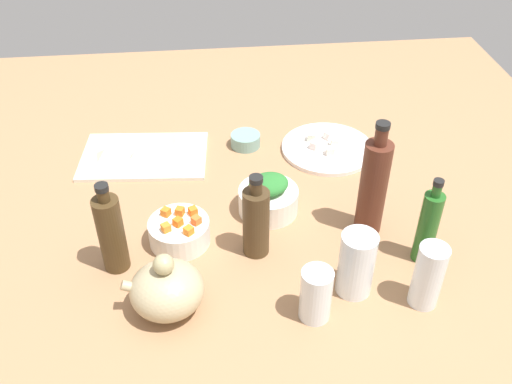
{
  "coord_description": "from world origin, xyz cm",
  "views": [
    {
      "loc": [
        11.54,
        107.79,
        93.36
      ],
      "look_at": [
        0.0,
        0.0,
        8.0
      ],
      "focal_mm": 40.04,
      "sensor_mm": 36.0,
      "label": 1
    }
  ],
  "objects_px": {
    "bottle_0": "(373,186)",
    "drinking_glass_1": "(428,276)",
    "bottle_1": "(428,226)",
    "plate_tofu": "(327,148)",
    "bottle_2": "(256,221)",
    "teapot": "(167,289)",
    "bowl_carrots": "(179,232)",
    "drinking_glass_2": "(316,295)",
    "bottle_3": "(111,233)",
    "drinking_glass_0": "(356,264)",
    "cutting_board": "(144,156)",
    "bowl_small_side": "(246,140)",
    "bowl_greens": "(268,201)"
  },
  "relations": [
    {
      "from": "bottle_0",
      "to": "drinking_glass_1",
      "type": "distance_m",
      "value": 0.24
    },
    {
      "from": "bottle_1",
      "to": "plate_tofu",
      "type": "bearing_deg",
      "value": -74.98
    },
    {
      "from": "plate_tofu",
      "to": "bottle_2",
      "type": "distance_m",
      "value": 0.46
    },
    {
      "from": "teapot",
      "to": "plate_tofu",
      "type": "bearing_deg",
      "value": -129.5
    },
    {
      "from": "bowl_carrots",
      "to": "teapot",
      "type": "xyz_separation_m",
      "value": [
        0.02,
        0.2,
        0.03
      ]
    },
    {
      "from": "drinking_glass_1",
      "to": "drinking_glass_2",
      "type": "relative_size",
      "value": 1.24
    },
    {
      "from": "bottle_0",
      "to": "drinking_glass_2",
      "type": "relative_size",
      "value": 2.41
    },
    {
      "from": "plate_tofu",
      "to": "teapot",
      "type": "bearing_deg",
      "value": 50.5
    },
    {
      "from": "plate_tofu",
      "to": "teapot",
      "type": "relative_size",
      "value": 1.57
    },
    {
      "from": "bottle_2",
      "to": "bottle_3",
      "type": "distance_m",
      "value": 0.31
    },
    {
      "from": "drinking_glass_1",
      "to": "bowl_carrots",
      "type": "bearing_deg",
      "value": -25.28
    },
    {
      "from": "plate_tofu",
      "to": "drinking_glass_0",
      "type": "bearing_deg",
      "value": 84.11
    },
    {
      "from": "plate_tofu",
      "to": "bottle_1",
      "type": "xyz_separation_m",
      "value": [
        -0.12,
        0.44,
        0.09
      ]
    },
    {
      "from": "cutting_board",
      "to": "bottle_1",
      "type": "distance_m",
      "value": 0.79
    },
    {
      "from": "bowl_small_side",
      "to": "drinking_glass_2",
      "type": "relative_size",
      "value": 0.7
    },
    {
      "from": "drinking_glass_2",
      "to": "bottle_3",
      "type": "bearing_deg",
      "value": -24.24
    },
    {
      "from": "cutting_board",
      "to": "bowl_small_side",
      "type": "relative_size",
      "value": 4.09
    },
    {
      "from": "bottle_3",
      "to": "drinking_glass_2",
      "type": "distance_m",
      "value": 0.44
    },
    {
      "from": "cutting_board",
      "to": "bottle_1",
      "type": "bearing_deg",
      "value": 143.86
    },
    {
      "from": "drinking_glass_0",
      "to": "drinking_glass_1",
      "type": "bearing_deg",
      "value": 160.28
    },
    {
      "from": "bowl_carrots",
      "to": "drinking_glass_2",
      "type": "xyz_separation_m",
      "value": [
        -0.27,
        0.25,
        0.03
      ]
    },
    {
      "from": "bowl_greens",
      "to": "bottle_3",
      "type": "relative_size",
      "value": 0.65
    },
    {
      "from": "cutting_board",
      "to": "drinking_glass_2",
      "type": "xyz_separation_m",
      "value": [
        -0.36,
        0.6,
        0.06
      ]
    },
    {
      "from": "bottle_0",
      "to": "drinking_glass_2",
      "type": "distance_m",
      "value": 0.31
    },
    {
      "from": "bottle_1",
      "to": "drinking_glass_2",
      "type": "distance_m",
      "value": 0.3
    },
    {
      "from": "bowl_carrots",
      "to": "bottle_0",
      "type": "height_order",
      "value": "bottle_0"
    },
    {
      "from": "bowl_small_side",
      "to": "teapot",
      "type": "xyz_separation_m",
      "value": [
        0.21,
        0.58,
        0.04
      ]
    },
    {
      "from": "bottle_2",
      "to": "drinking_glass_0",
      "type": "height_order",
      "value": "bottle_2"
    },
    {
      "from": "drinking_glass_0",
      "to": "drinking_glass_1",
      "type": "relative_size",
      "value": 1.0
    },
    {
      "from": "bottle_1",
      "to": "drinking_glass_0",
      "type": "bearing_deg",
      "value": 23.6
    },
    {
      "from": "bowl_small_side",
      "to": "teapot",
      "type": "distance_m",
      "value": 0.62
    },
    {
      "from": "bottle_0",
      "to": "bowl_greens",
      "type": "bearing_deg",
      "value": -21.56
    },
    {
      "from": "bowl_greens",
      "to": "bottle_3",
      "type": "bearing_deg",
      "value": 23.28
    },
    {
      "from": "bowl_small_side",
      "to": "drinking_glass_2",
      "type": "xyz_separation_m",
      "value": [
        -0.08,
        0.63,
        0.04
      ]
    },
    {
      "from": "drinking_glass_1",
      "to": "cutting_board",
      "type": "bearing_deg",
      "value": -44.62
    },
    {
      "from": "bowl_greens",
      "to": "teapot",
      "type": "xyz_separation_m",
      "value": [
        0.24,
        0.28,
        0.03
      ]
    },
    {
      "from": "plate_tofu",
      "to": "bottle_1",
      "type": "bearing_deg",
      "value": 105.02
    },
    {
      "from": "drinking_glass_0",
      "to": "bowl_carrots",
      "type": "bearing_deg",
      "value": -27.22
    },
    {
      "from": "plate_tofu",
      "to": "bottle_3",
      "type": "height_order",
      "value": "bottle_3"
    },
    {
      "from": "plate_tofu",
      "to": "drinking_glass_1",
      "type": "relative_size",
      "value": 1.74
    },
    {
      "from": "plate_tofu",
      "to": "bowl_small_side",
      "type": "relative_size",
      "value": 3.09
    },
    {
      "from": "bowl_greens",
      "to": "teapot",
      "type": "height_order",
      "value": "teapot"
    },
    {
      "from": "cutting_board",
      "to": "drinking_glass_2",
      "type": "relative_size",
      "value": 2.85
    },
    {
      "from": "cutting_board",
      "to": "bowl_carrots",
      "type": "distance_m",
      "value": 0.37
    },
    {
      "from": "cutting_board",
      "to": "plate_tofu",
      "type": "bearing_deg",
      "value": 178.06
    },
    {
      "from": "bottle_2",
      "to": "drinking_glass_0",
      "type": "relative_size",
      "value": 1.39
    },
    {
      "from": "plate_tofu",
      "to": "bowl_carrots",
      "type": "height_order",
      "value": "bowl_carrots"
    },
    {
      "from": "bottle_1",
      "to": "bowl_small_side",
      "type": "bearing_deg",
      "value": -54.76
    },
    {
      "from": "bowl_carrots",
      "to": "bowl_small_side",
      "type": "relative_size",
      "value": 1.66
    },
    {
      "from": "plate_tofu",
      "to": "bowl_greens",
      "type": "bearing_deg",
      "value": 50.95
    }
  ]
}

